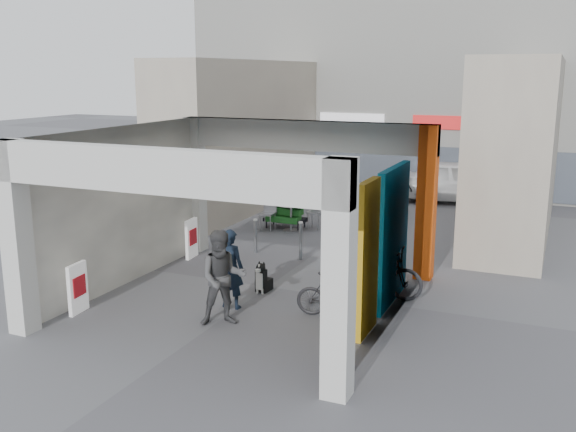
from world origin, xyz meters
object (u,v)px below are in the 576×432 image
at_px(man_elderly, 385,254).
at_px(bicycle_front, 374,272).
at_px(man_back_turned, 223,278).
at_px(man_crates, 398,189).
at_px(produce_stand, 286,217).
at_px(man_with_dog, 230,269).
at_px(bicycle_rear, 334,295).
at_px(white_van, 462,181).
at_px(border_collie, 262,280).
at_px(cafe_set, 291,217).

distance_m(man_elderly, bicycle_front, 0.47).
xyz_separation_m(man_back_turned, man_crates, (0.63, 10.78, -0.09)).
relative_size(man_crates, bicycle_front, 0.79).
distance_m(produce_stand, man_crates, 4.28).
xyz_separation_m(produce_stand, man_crates, (2.62, 3.35, 0.49)).
xyz_separation_m(man_with_dog, man_elderly, (2.60, 2.05, 0.05)).
xyz_separation_m(bicycle_front, bicycle_rear, (-0.37, -1.43, -0.10)).
xyz_separation_m(man_with_dog, white_van, (2.56, 12.72, -0.04)).
relative_size(produce_stand, bicycle_rear, 0.84).
distance_m(man_back_turned, white_van, 13.74).
distance_m(border_collie, bicycle_rear, 2.05).
xyz_separation_m(produce_stand, man_with_dog, (1.70, -6.60, 0.49)).
bearing_deg(bicycle_front, produce_stand, 37.62).
height_order(man_elderly, bicycle_rear, man_elderly).
xyz_separation_m(produce_stand, man_back_turned, (1.99, -7.43, 0.58)).
distance_m(cafe_set, produce_stand, 0.17).
bearing_deg(man_elderly, man_crates, 99.89).
distance_m(bicycle_front, white_van, 10.97).
bearing_deg(man_elderly, man_back_turned, -130.83).
relative_size(cafe_set, man_crates, 1.01).
height_order(cafe_set, man_with_dog, man_with_dog).
bearing_deg(cafe_set, bicycle_front, -50.93).
bearing_deg(man_elderly, man_with_dog, -143.83).
height_order(produce_stand, man_elderly, man_elderly).
height_order(produce_stand, man_back_turned, man_back_turned).
relative_size(man_with_dog, man_back_turned, 0.90).
relative_size(cafe_set, man_elderly, 0.96).
xyz_separation_m(man_with_dog, man_crates, (0.92, 9.95, 0.00)).
relative_size(cafe_set, white_van, 0.37).
distance_m(produce_stand, man_with_dog, 6.83).
distance_m(man_crates, white_van, 3.22).
bearing_deg(cafe_set, man_elderly, -48.09).
height_order(cafe_set, man_elderly, man_elderly).
distance_m(cafe_set, bicycle_rear, 7.29).
bearing_deg(produce_stand, border_collie, -64.41).
height_order(border_collie, bicycle_front, bicycle_front).
height_order(man_elderly, white_van, man_elderly).
relative_size(man_back_turned, bicycle_front, 0.88).
height_order(man_elderly, man_crates, man_elderly).
bearing_deg(cafe_set, produce_stand, -163.05).
xyz_separation_m(cafe_set, man_elderly, (4.13, -4.60, 0.51)).
distance_m(cafe_set, man_back_turned, 7.72).
distance_m(cafe_set, man_elderly, 6.21).
bearing_deg(white_van, produce_stand, 134.88).
relative_size(border_collie, bicycle_rear, 0.47).
bearing_deg(man_with_dog, produce_stand, -74.10).
xyz_separation_m(man_elderly, white_van, (-0.04, 10.67, -0.10)).
height_order(cafe_set, produce_stand, cafe_set).
xyz_separation_m(man_back_turned, bicycle_rear, (1.78, 1.15, -0.46)).
distance_m(bicycle_rear, white_van, 12.41).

